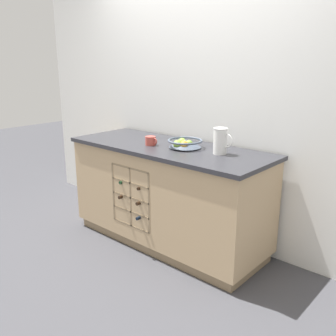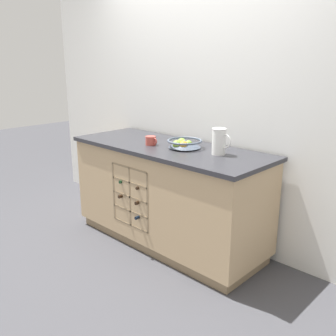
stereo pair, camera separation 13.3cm
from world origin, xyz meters
The scene contains 6 objects.
ground_plane centered at (0.00, 0.00, 0.00)m, with size 14.00×14.00×0.00m, color #424247.
back_wall centered at (0.00, 0.40, 1.27)m, with size 4.40×0.06×2.55m, color white.
kitchen_island centered at (0.00, 0.00, 0.46)m, with size 1.86×0.73×0.91m.
fruit_bowl centered at (0.17, 0.02, 0.96)m, with size 0.30×0.30×0.08m.
white_pitcher centered at (0.50, 0.05, 1.02)m, with size 0.17×0.11×0.21m.
ceramic_mug centered at (-0.13, -0.08, 0.95)m, with size 0.12×0.09×0.08m.
Camera 1 is at (2.10, -2.36, 1.62)m, focal length 40.00 mm.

